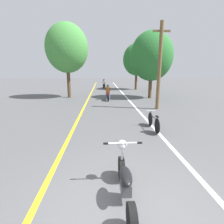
{
  "coord_description": "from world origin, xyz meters",
  "views": [
    {
      "loc": [
        -0.36,
        -2.64,
        2.57
      ],
      "look_at": [
        0.02,
        4.35,
        0.9
      ],
      "focal_mm": 28.0,
      "sensor_mm": 36.0,
      "label": 1
    }
  ],
  "objects_px": {
    "motorcycle_rider_lead": "(108,94)",
    "roadside_tree_right_far": "(137,60)",
    "utility_pole": "(160,66)",
    "motorcycle_rider_far": "(104,85)",
    "bicycle_parked": "(154,122)",
    "roadside_tree_right_near": "(152,56)",
    "motorcycle_foreground": "(125,181)",
    "roadside_tree_left": "(67,48)"
  },
  "relations": [
    {
      "from": "roadside_tree_left",
      "to": "motorcycle_rider_far",
      "type": "xyz_separation_m",
      "value": [
        3.46,
        9.1,
        -4.05
      ]
    },
    {
      "from": "roadside_tree_left",
      "to": "roadside_tree_right_far",
      "type": "bearing_deg",
      "value": 41.4
    },
    {
      "from": "roadside_tree_right_near",
      "to": "motorcycle_rider_lead",
      "type": "height_order",
      "value": "roadside_tree_right_near"
    },
    {
      "from": "roadside_tree_left",
      "to": "motorcycle_foreground",
      "type": "xyz_separation_m",
      "value": [
        3.67,
        -14.13,
        -4.15
      ]
    },
    {
      "from": "bicycle_parked",
      "to": "roadside_tree_right_near",
      "type": "bearing_deg",
      "value": 75.99
    },
    {
      "from": "bicycle_parked",
      "to": "roadside_tree_left",
      "type": "bearing_deg",
      "value": 119.06
    },
    {
      "from": "bicycle_parked",
      "to": "motorcycle_rider_lead",
      "type": "bearing_deg",
      "value": 102.07
    },
    {
      "from": "roadside_tree_right_far",
      "to": "motorcycle_rider_far",
      "type": "distance_m",
      "value": 6.01
    },
    {
      "from": "utility_pole",
      "to": "roadside_tree_left",
      "type": "distance_m",
      "value": 9.12
    },
    {
      "from": "motorcycle_rider_lead",
      "to": "bicycle_parked",
      "type": "relative_size",
      "value": 1.24
    },
    {
      "from": "roadside_tree_right_far",
      "to": "roadside_tree_left",
      "type": "bearing_deg",
      "value": -138.6
    },
    {
      "from": "roadside_tree_right_far",
      "to": "motorcycle_foreground",
      "type": "bearing_deg",
      "value": -101.26
    },
    {
      "from": "roadside_tree_left",
      "to": "motorcycle_rider_lead",
      "type": "relative_size",
      "value": 3.23
    },
    {
      "from": "motorcycle_rider_lead",
      "to": "motorcycle_rider_far",
      "type": "relative_size",
      "value": 1.07
    },
    {
      "from": "roadside_tree_right_near",
      "to": "bicycle_parked",
      "type": "xyz_separation_m",
      "value": [
        -2.27,
        -9.09,
        -3.49
      ]
    },
    {
      "from": "utility_pole",
      "to": "roadside_tree_right_far",
      "type": "bearing_deg",
      "value": 85.92
    },
    {
      "from": "roadside_tree_right_near",
      "to": "roadside_tree_right_far",
      "type": "xyz_separation_m",
      "value": [
        0.11,
        7.71,
        0.14
      ]
    },
    {
      "from": "motorcycle_foreground",
      "to": "utility_pole",
      "type": "bearing_deg",
      "value": 68.77
    },
    {
      "from": "motorcycle_rider_lead",
      "to": "motorcycle_rider_far",
      "type": "bearing_deg",
      "value": 91.36
    },
    {
      "from": "roadside_tree_left",
      "to": "bicycle_parked",
      "type": "distance_m",
      "value": 12.05
    },
    {
      "from": "roadside_tree_right_near",
      "to": "roadside_tree_right_far",
      "type": "relative_size",
      "value": 1.0
    },
    {
      "from": "roadside_tree_right_near",
      "to": "roadside_tree_left",
      "type": "xyz_separation_m",
      "value": [
        -7.75,
        0.78,
        0.73
      ]
    },
    {
      "from": "roadside_tree_right_far",
      "to": "motorcycle_rider_lead",
      "type": "height_order",
      "value": "roadside_tree_right_far"
    },
    {
      "from": "bicycle_parked",
      "to": "motorcycle_rider_far",
      "type": "bearing_deg",
      "value": 96.09
    },
    {
      "from": "roadside_tree_right_far",
      "to": "roadside_tree_right_near",
      "type": "bearing_deg",
      "value": -90.81
    },
    {
      "from": "motorcycle_rider_far",
      "to": "bicycle_parked",
      "type": "bearing_deg",
      "value": -83.91
    },
    {
      "from": "roadside_tree_right_near",
      "to": "bicycle_parked",
      "type": "distance_m",
      "value": 10.0
    },
    {
      "from": "motorcycle_foreground",
      "to": "roadside_tree_left",
      "type": "bearing_deg",
      "value": 104.55
    },
    {
      "from": "utility_pole",
      "to": "motorcycle_foreground",
      "type": "distance_m",
      "value": 9.43
    },
    {
      "from": "roadside_tree_right_near",
      "to": "roadside_tree_left",
      "type": "relative_size",
      "value": 0.89
    },
    {
      "from": "utility_pole",
      "to": "bicycle_parked",
      "type": "xyz_separation_m",
      "value": [
        -1.48,
        -4.22,
        -2.52
      ]
    },
    {
      "from": "motorcycle_rider_far",
      "to": "bicycle_parked",
      "type": "distance_m",
      "value": 19.08
    },
    {
      "from": "roadside_tree_right_near",
      "to": "motorcycle_foreground",
      "type": "distance_m",
      "value": 14.37
    },
    {
      "from": "utility_pole",
      "to": "motorcycle_rider_far",
      "type": "bearing_deg",
      "value": 103.36
    },
    {
      "from": "motorcycle_rider_lead",
      "to": "motorcycle_rider_far",
      "type": "height_order",
      "value": "motorcycle_rider_lead"
    },
    {
      "from": "utility_pole",
      "to": "motorcycle_rider_lead",
      "type": "xyz_separation_m",
      "value": [
        -3.25,
        4.05,
        -2.35
      ]
    },
    {
      "from": "utility_pole",
      "to": "roadside_tree_right_far",
      "type": "relative_size",
      "value": 0.91
    },
    {
      "from": "roadside_tree_right_near",
      "to": "roadside_tree_left",
      "type": "bearing_deg",
      "value": 174.26
    },
    {
      "from": "utility_pole",
      "to": "roadside_tree_right_near",
      "type": "distance_m",
      "value": 5.02
    },
    {
      "from": "motorcycle_rider_lead",
      "to": "roadside_tree_right_far",
      "type": "bearing_deg",
      "value": 64.08
    },
    {
      "from": "roadside_tree_right_far",
      "to": "roadside_tree_left",
      "type": "xyz_separation_m",
      "value": [
        -7.86,
        -6.93,
        0.59
      ]
    },
    {
      "from": "roadside_tree_right_far",
      "to": "motorcycle_rider_far",
      "type": "relative_size",
      "value": 3.08
    }
  ]
}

